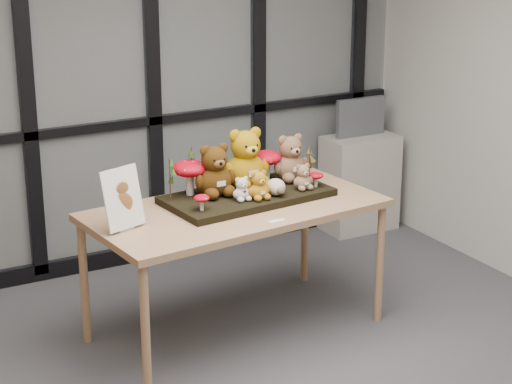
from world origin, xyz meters
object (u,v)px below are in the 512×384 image
sign_holder (123,201)px  mushroom_front_left (202,202)px  bear_beige_small (303,175)px  plush_cream_hedgehog (276,186)px  bear_white_bow (242,187)px  display_table (235,216)px  mushroom_front_right (316,179)px  cabinet (359,183)px  diorama_tray (247,196)px  bear_brown_medium (214,167)px  bear_small_yellow (259,183)px  monitor (360,117)px  bear_pooh_yellow (245,155)px  bear_tan_back (290,155)px  mushroom_back_right (266,164)px  mushroom_back_left (190,176)px

sign_holder → mushroom_front_left: bearing=-22.0°
bear_beige_small → plush_cream_hedgehog: bear_beige_small is taller
bear_white_bow → display_table: bearing=124.3°
display_table → plush_cream_hedgehog: 0.31m
mushroom_front_left → sign_holder: 0.47m
mushroom_front_right → cabinet: mushroom_front_right is taller
diorama_tray → cabinet: 1.98m
display_table → sign_holder: 0.76m
bear_brown_medium → mushroom_front_right: (0.62, -0.15, -0.12)m
bear_small_yellow → mushroom_front_right: bear_small_yellow is taller
diorama_tray → bear_small_yellow: bear_small_yellow is taller
diorama_tray → mushroom_front_left: bearing=-162.9°
bear_brown_medium → bear_beige_small: size_ratio=1.96×
sign_holder → monitor: (2.44, 1.23, -0.07)m
bear_pooh_yellow → bear_brown_medium: (-0.24, -0.06, -0.03)m
bear_white_bow → plush_cream_hedgehog: bearing=-9.3°
bear_tan_back → bear_brown_medium: bearing=-179.9°
bear_brown_medium → diorama_tray: bearing=-21.9°
mushroom_front_right → display_table: bearing=177.9°
bear_beige_small → mushroom_back_right: size_ratio=0.82×
bear_brown_medium → plush_cream_hedgehog: (0.32, -0.18, -0.12)m
monitor → bear_pooh_yellow: bearing=-147.6°
bear_brown_medium → mushroom_front_left: (-0.19, -0.22, -0.12)m
mushroom_front_right → sign_holder: sign_holder is taller
sign_holder → cabinet: 2.80m
diorama_tray → mushroom_back_left: mushroom_back_left is taller
bear_white_bow → mushroom_front_left: (-0.29, -0.05, -0.03)m
mushroom_front_left → cabinet: size_ratio=0.14×
display_table → cabinet: display_table is taller
mushroom_back_right → bear_small_yellow: bearing=-126.1°
bear_tan_back → bear_small_yellow: bear_tan_back is taller
bear_pooh_yellow → bear_small_yellow: (-0.04, -0.26, -0.11)m
mushroom_front_left → cabinet: bearing=32.1°
bear_small_yellow → sign_holder: 0.85m
bear_pooh_yellow → mushroom_front_right: (0.38, -0.22, -0.15)m
bear_small_yellow → bear_beige_small: bear_small_yellow is taller
diorama_tray → mushroom_back_left: 0.37m
mushroom_front_right → monitor: (1.17, 1.20, 0.01)m
bear_white_bow → cabinet: bear_white_bow is taller
sign_holder → bear_white_bow: bearing=-16.8°
sign_holder → cabinet: bearing=8.2°
bear_small_yellow → mushroom_back_left: mushroom_back_left is taller
bear_white_bow → mushroom_back_right: mushroom_back_right is taller
mushroom_back_left → sign_holder: 0.59m
bear_tan_back → cabinet: 1.69m
bear_tan_back → mushroom_front_right: bearing=-79.4°
sign_holder → mushroom_front_right: bearing=-16.8°
display_table → diorama_tray: diorama_tray is taller
plush_cream_hedgehog → mushroom_back_right: mushroom_back_right is taller
diorama_tray → mushroom_back_right: size_ratio=4.66×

